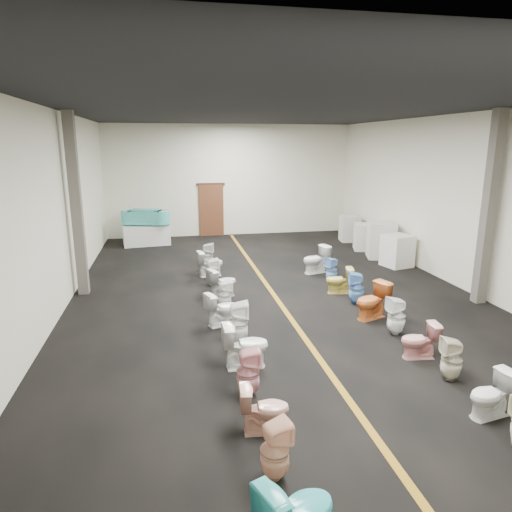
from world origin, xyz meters
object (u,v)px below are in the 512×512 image
Objects in this scene: toilet_left_5 at (238,323)px; toilet_left_7 at (225,295)px; toilet_left_3 at (248,372)px; toilet_right_7 at (339,280)px; toilet_right_5 at (372,301)px; toilet_right_4 at (396,316)px; toilet_left_4 at (246,345)px; toilet_right_8 at (332,270)px; toilet_right_9 at (316,259)px; toilet_left_10 at (210,263)px; bathtub at (145,217)px; toilet_left_9 at (212,272)px; toilet_right_6 at (356,288)px; toilet_left_8 at (222,283)px; toilet_left_6 at (222,309)px; toilet_right_1 at (492,395)px; appliance_crate_a at (397,251)px; appliance_crate_d at (350,228)px; appliance_crate_c at (366,237)px; toilet_right_3 at (419,341)px; display_table at (146,235)px; toilet_right_2 at (452,359)px; appliance_crate_b at (381,240)px; toilet_left_1 at (275,451)px; toilet_left_11 at (207,256)px; toilet_left_2 at (264,409)px.

toilet_left_5 reaches higher than toilet_left_7.
toilet_left_3 is 5.39m from toilet_right_7.
toilet_right_4 is at bearing -14.77° from toilet_right_5.
toilet_left_4 is 0.93m from toilet_left_5.
toilet_right_8 is (-0.03, 3.61, -0.04)m from toilet_right_4.
toilet_left_10 is at bearing -110.36° from toilet_right_9.
bathtub reaches higher than toilet_left_4.
toilet_left_3 is 5.64m from toilet_left_9.
toilet_left_8 is at bearing -96.70° from toilet_right_6.
toilet_left_4 is at bearing -6.58° from toilet_left_3.
toilet_left_6 is at bearing 15.09° from toilet_left_5.
toilet_right_7 reaches higher than toilet_right_1.
toilet_left_10 is at bearing 0.30° from toilet_left_3.
toilet_left_9 is 0.95× the size of toilet_right_6.
appliance_crate_a is 1.33× the size of toilet_left_8.
toilet_left_9 is (0.00, 5.64, -0.01)m from toilet_left_3.
appliance_crate_d is at bearing 166.98° from toilet_right_7.
toilet_left_3 is 1.04× the size of toilet_left_9.
appliance_crate_c is 8.63m from toilet_right_3.
appliance_crate_a reaches higher than toilet_right_5.
toilet_right_7 is at bearing -114.40° from appliance_crate_d.
bathtub is at bearing -153.89° from toilet_right_4.
toilet_left_4 is at bearing -62.67° from bathtub.
toilet_left_3 is at bearing -71.30° from toilet_right_3.
toilet_right_4 reaches higher than toilet_right_7.
toilet_right_4 is (-2.56, -4.85, -0.10)m from appliance_crate_a.
display_table is at bearing 0.26° from toilet_left_7.
toilet_left_9 is 1.00× the size of toilet_left_10.
toilet_right_5 is (-0.03, 3.79, 0.06)m from toilet_right_1.
toilet_right_5 is at bearing -50.28° from toilet_left_3.
toilet_right_3 is at bearing -165.23° from toilet_left_8.
toilet_right_2 is (3.30, -0.16, -0.02)m from toilet_left_3.
toilet_right_6 reaches higher than toilet_left_6.
appliance_crate_d is at bearing -32.36° from toilet_left_4.
toilet_left_4 is 4.72m from toilet_left_9.
appliance_crate_b is 7.63m from toilet_left_6.
toilet_left_6 is (-0.04, 4.67, -0.01)m from toilet_left_1.
appliance_crate_a is 5.49m from toilet_right_4.
toilet_left_7 is 0.86× the size of toilet_right_6.
toilet_left_4 is (0.12, 2.72, 0.03)m from toilet_left_1.
appliance_crate_b is 5.83m from toilet_left_11.
toilet_right_5 is (-2.66, -6.28, -0.06)m from appliance_crate_c.
toilet_left_9 reaches higher than toilet_left_2.
display_table is 12.53m from toilet_right_2.
appliance_crate_b is at bearing -84.58° from toilet_left_8.
toilet_right_2 is at bearing -3.00° from toilet_right_4.
toilet_left_4 is (-5.75, -5.64, -0.10)m from appliance_crate_a.
toilet_left_6 is at bearing -128.08° from appliance_crate_d.
toilet_right_1 is at bearing -166.99° from toilet_left_10.
toilet_left_3 reaches higher than toilet_right_8.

